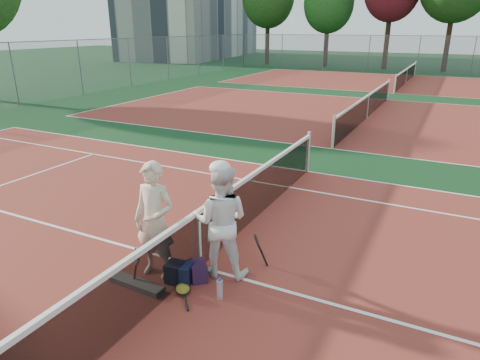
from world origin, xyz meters
name	(u,v)px	position (x,y,z in m)	size (l,w,h in m)	color
ground	(200,267)	(0.00, 0.00, 0.00)	(130.00, 130.00, 0.00)	black
court_main	(200,267)	(0.00, 0.00, 0.00)	(23.77, 10.97, 0.01)	maroon
court_far_a	(366,118)	(0.00, 13.50, 0.00)	(23.77, 10.97, 0.01)	maroon
court_far_b	(406,83)	(0.00, 27.00, 0.00)	(23.77, 10.97, 0.01)	maroon
net_main	(199,239)	(0.00, 0.00, 0.51)	(0.10, 10.98, 1.02)	black
net_far_a	(368,106)	(0.00, 13.50, 0.51)	(0.10, 10.98, 1.02)	black
net_far_b	(407,76)	(0.00, 27.00, 0.51)	(0.10, 10.98, 1.02)	black
fence_back	(419,55)	(0.00, 34.00, 1.50)	(32.00, 0.06, 3.00)	slate
player_a	(155,220)	(-0.50, -0.45, 0.92)	(0.67, 0.44, 1.85)	beige
player_b	(221,221)	(0.39, 0.03, 0.90)	(0.88, 0.68, 1.80)	white
racket_red	(138,266)	(-0.60, -0.81, 0.30)	(0.13, 0.27, 0.60)	maroon
racket_black_held	(257,251)	(0.82, 0.44, 0.29)	(0.25, 0.27, 0.57)	black
racket_spare	(183,290)	(0.14, -0.72, 0.05)	(0.60, 0.27, 0.09)	black
sports_bag_navy	(179,273)	(-0.06, -0.50, 0.16)	(0.40, 0.27, 0.31)	black
sports_bag_purple	(198,271)	(0.15, -0.30, 0.14)	(0.35, 0.24, 0.28)	#25102D
net_cover_canvas	(137,284)	(-0.55, -0.91, 0.05)	(0.92, 0.21, 0.10)	#5E5955
water_bottle	(220,290)	(0.71, -0.60, 0.15)	(0.09, 0.09, 0.30)	#C9DEFF
tree_back_1	(329,4)	(-8.78, 37.42, 5.70)	(4.67, 4.67, 8.41)	#382314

